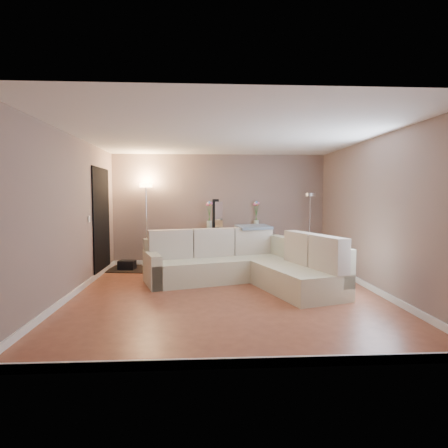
{
  "coord_description": "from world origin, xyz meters",
  "views": [
    {
      "loc": [
        -0.4,
        -6.13,
        1.61
      ],
      "look_at": [
        0.0,
        0.8,
        1.1
      ],
      "focal_mm": 30.0,
      "sensor_mm": 36.0,
      "label": 1
    }
  ],
  "objects": [
    {
      "name": "wall_left",
      "position": [
        -2.51,
        0.0,
        1.3
      ],
      "size": [
        0.02,
        5.5,
        2.6
      ],
      "primitive_type": "cube",
      "color": "gray",
      "rests_on": "ground"
    },
    {
      "name": "wall_front",
      "position": [
        0.0,
        -2.76,
        1.3
      ],
      "size": [
        5.0,
        0.02,
        2.6
      ],
      "primitive_type": "cube",
      "color": "gray",
      "rests_on": "ground"
    },
    {
      "name": "wall_back",
      "position": [
        0.0,
        2.76,
        1.3
      ],
      "size": [
        5.0,
        0.02,
        2.6
      ],
      "primitive_type": "cube",
      "color": "gray",
      "rests_on": "ground"
    },
    {
      "name": "black_bag",
      "position": [
        -2.06,
        2.11,
        0.1
      ],
      "size": [
        0.39,
        0.3,
        0.23
      ],
      "primitive_type": "cube",
      "rotation": [
        0.0,
        0.0,
        -0.15
      ],
      "color": "black",
      "rests_on": "charcoal_rug"
    },
    {
      "name": "floor",
      "position": [
        0.0,
        0.0,
        -0.01
      ],
      "size": [
        5.0,
        5.5,
        0.01
      ],
      "primitive_type": "cube",
      "color": "#9A5138",
      "rests_on": "ground"
    },
    {
      "name": "sectional_sofa",
      "position": [
        0.4,
        0.72,
        0.36
      ],
      "size": [
        3.46,
        2.83,
        0.98
      ],
      "color": "beige",
      "rests_on": "floor"
    },
    {
      "name": "ceiling",
      "position": [
        0.0,
        0.0,
        2.6
      ],
      "size": [
        5.0,
        5.5,
        0.01
      ],
      "primitive_type": "cube",
      "color": "white",
      "rests_on": "ground"
    },
    {
      "name": "doorway",
      "position": [
        -2.48,
        1.7,
        1.1
      ],
      "size": [
        0.02,
        1.2,
        2.2
      ],
      "primitive_type": "cube",
      "color": "black",
      "rests_on": "ground"
    },
    {
      "name": "floor_lamp_unlit",
      "position": [
        2.08,
        2.38,
        1.19
      ],
      "size": [
        0.25,
        0.25,
        1.69
      ],
      "color": "silver",
      "rests_on": "floor"
    },
    {
      "name": "console_table",
      "position": [
        0.23,
        2.62,
        0.46
      ],
      "size": [
        1.35,
        0.46,
        0.81
      ],
      "color": "black",
      "rests_on": "floor"
    },
    {
      "name": "baseboard_front",
      "position": [
        0.0,
        -2.73,
        0.05
      ],
      "size": [
        5.0,
        0.03,
        0.1
      ],
      "primitive_type": "cube",
      "color": "white",
      "rests_on": "ground"
    },
    {
      "name": "charcoal_rug",
      "position": [
        -1.85,
        2.18,
        0.01
      ],
      "size": [
        1.37,
        1.11,
        0.02
      ],
      "primitive_type": "cube",
      "rotation": [
        0.0,
        0.0,
        -0.15
      ],
      "color": "black",
      "rests_on": "floor"
    },
    {
      "name": "baseboard_left",
      "position": [
        -2.48,
        0.0,
        0.05
      ],
      "size": [
        0.03,
        5.5,
        0.1
      ],
      "primitive_type": "cube",
      "color": "white",
      "rests_on": "ground"
    },
    {
      "name": "flower_vase_left",
      "position": [
        -0.24,
        2.58,
        1.1
      ],
      "size": [
        0.16,
        0.13,
        0.7
      ],
      "color": "silver",
      "rests_on": "console_table"
    },
    {
      "name": "floor_lamp_lit",
      "position": [
        -1.69,
        2.53,
        1.35
      ],
      "size": [
        0.31,
        0.31,
        1.91
      ],
      "color": "silver",
      "rests_on": "floor"
    },
    {
      "name": "throw_blanket",
      "position": [
        0.66,
        1.53,
        0.98
      ],
      "size": [
        0.8,
        0.63,
        0.09
      ],
      "primitive_type": "cube",
      "rotation": [
        0.1,
        0.0,
        0.36
      ],
      "color": "slate",
      "rests_on": "sectional_sofa"
    },
    {
      "name": "leaning_mirror",
      "position": [
        0.3,
        2.79,
        1.18
      ],
      "size": [
        0.94,
        0.12,
        0.73
      ],
      "color": "black",
      "rests_on": "console_table"
    },
    {
      "name": "switch_plate",
      "position": [
        -2.48,
        0.85,
        1.2
      ],
      "size": [
        0.02,
        0.08,
        0.12
      ],
      "primitive_type": "cube",
      "color": "white",
      "rests_on": "ground"
    },
    {
      "name": "flower_vase_right",
      "position": [
        0.87,
        2.67,
        1.1
      ],
      "size": [
        0.16,
        0.13,
        0.7
      ],
      "color": "silver",
      "rests_on": "console_table"
    },
    {
      "name": "baseboard_right",
      "position": [
        2.48,
        0.0,
        0.05
      ],
      "size": [
        0.03,
        5.5,
        0.1
      ],
      "primitive_type": "cube",
      "color": "white",
      "rests_on": "ground"
    },
    {
      "name": "baseboard_back",
      "position": [
        0.0,
        2.73,
        0.05
      ],
      "size": [
        5.0,
        0.03,
        0.1
      ],
      "primitive_type": "cube",
      "color": "white",
      "rests_on": "ground"
    },
    {
      "name": "table_decor",
      "position": [
        0.32,
        2.59,
        0.84
      ],
      "size": [
        0.56,
        0.14,
        0.13
      ],
      "color": "orange",
      "rests_on": "console_table"
    },
    {
      "name": "wall_right",
      "position": [
        2.51,
        0.0,
        1.3
      ],
      "size": [
        0.02,
        5.5,
        2.6
      ],
      "primitive_type": "cube",
      "color": "gray",
      "rests_on": "ground"
    }
  ]
}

